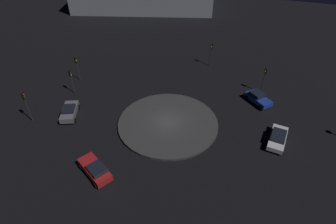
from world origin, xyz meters
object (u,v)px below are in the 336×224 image
object	(u,v)px
traffic_light_north	(71,77)
traffic_light_north_near	(25,102)
car_blue	(258,98)
traffic_light_southeast	(265,75)
car_white	(278,138)
car_grey	(69,111)
traffic_light_north_far	(77,64)
traffic_light_east	(211,50)
car_red	(95,170)

from	to	relation	value
traffic_light_north	traffic_light_north_near	size ratio (longest dim) A/B	0.88
car_blue	traffic_light_southeast	xyz separation A→B (m)	(2.88, -0.35, 2.08)
car_white	car_grey	size ratio (longest dim) A/B	1.06
traffic_light_north_near	traffic_light_north_far	distance (m)	10.76
car_blue	car_grey	size ratio (longest dim) A/B	0.90
traffic_light_southeast	traffic_light_north_far	distance (m)	28.00
car_white	traffic_light_southeast	size ratio (longest dim) A/B	1.16
traffic_light_east	traffic_light_north_far	size ratio (longest dim) A/B	1.02
car_blue	traffic_light_north_near	distance (m)	30.65
car_grey	traffic_light_north	xyz separation A→B (m)	(4.85, 2.36, 1.99)
traffic_light_north	traffic_light_north_near	xyz separation A→B (m)	(-7.22, 1.78, 0.36)
traffic_light_north	traffic_light_east	size ratio (longest dim) A/B	0.95
car_white	traffic_light_north_near	size ratio (longest dim) A/B	1.08
car_blue	car_grey	xyz separation A→B (m)	(-10.58, 23.54, -0.05)
car_white	traffic_light_southeast	world-z (taller)	traffic_light_southeast
traffic_light_north_near	traffic_light_east	size ratio (longest dim) A/B	1.09
car_grey	traffic_light_north_near	world-z (taller)	traffic_light_north_near
car_blue	traffic_light_east	world-z (taller)	traffic_light_east
car_grey	traffic_light_southeast	world-z (taller)	traffic_light_southeast
traffic_light_north_near	traffic_light_southeast	distance (m)	32.19
car_red	traffic_light_east	size ratio (longest dim) A/B	1.15
car_blue	traffic_light_north_near	size ratio (longest dim) A/B	0.92
car_grey	traffic_light_east	size ratio (longest dim) A/B	1.11
traffic_light_east	traffic_light_north	bearing A→B (deg)	-43.15
car_grey	traffic_light_north	size ratio (longest dim) A/B	1.16
traffic_light_north_near	traffic_light_north_far	size ratio (longest dim) A/B	1.11
traffic_light_north	traffic_light_southeast	xyz separation A→B (m)	(8.61, -26.24, 0.14)
car_grey	traffic_light_north_near	bearing A→B (deg)	97.95
car_white	traffic_light_southeast	distance (m)	10.87
traffic_light_southeast	car_red	bearing A→B (deg)	8.05
car_grey	traffic_light_east	world-z (taller)	traffic_light_east
car_blue	car_grey	distance (m)	25.81
car_white	traffic_light_north_near	xyz separation A→B (m)	(-5.46, 30.42, 2.39)
traffic_light_north	car_red	bearing A→B (deg)	-40.86
traffic_light_north_far	traffic_light_north_near	bearing A→B (deg)	-72.63
car_white	car_red	bearing A→B (deg)	-50.64
car_red	traffic_light_north_far	xyz separation A→B (m)	(16.11, 11.79, 2.04)
traffic_light_east	traffic_light_north_far	distance (m)	21.67
car_white	car_red	world-z (taller)	car_red
traffic_light_north_far	car_blue	bearing A→B (deg)	24.65
traffic_light_north_far	traffic_light_east	bearing A→B (deg)	50.02
traffic_light_north	car_blue	bearing A→B (deg)	21.80
car_red	traffic_light_east	bearing A→B (deg)	-72.95
car_red	traffic_light_north	size ratio (longest dim) A/B	1.21
car_red	traffic_light_north_near	bearing A→B (deg)	7.91
traffic_light_east	traffic_light_southeast	world-z (taller)	traffic_light_southeast
car_white	traffic_light_north_near	distance (m)	31.00
car_grey	traffic_light_north_near	size ratio (longest dim) A/B	1.02
traffic_light_east	traffic_light_north_far	bearing A→B (deg)	-52.53
car_red	traffic_light_southeast	size ratio (longest dim) A/B	1.15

